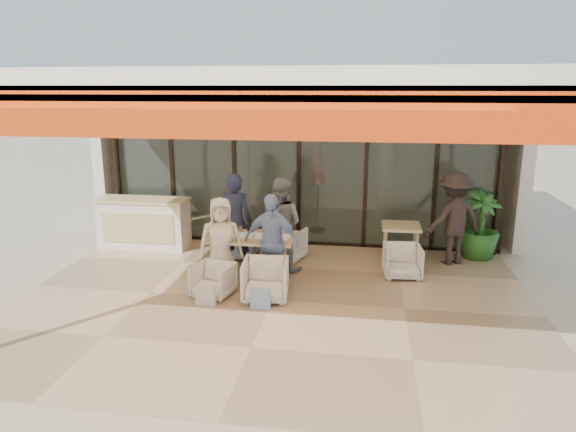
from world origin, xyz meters
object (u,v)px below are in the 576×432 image
(chair_far_left, at_px, (242,243))
(potted_palm, at_px, (479,225))
(host_counter, at_px, (144,223))
(diner_cream, at_px, (221,242))
(dining_table, at_px, (252,239))
(side_chair, at_px, (402,260))
(diner_periwinkle, at_px, (271,242))
(standing_woman, at_px, (454,219))
(chair_near_right, at_px, (265,278))
(chair_near_left, at_px, (213,279))
(chair_far_right, at_px, (285,243))
(diner_navy, at_px, (235,221))
(side_table, at_px, (401,231))
(diner_grey, at_px, (280,224))

(chair_far_left, relative_size, potted_palm, 0.44)
(host_counter, xyz_separation_m, potted_palm, (6.63, 0.34, 0.14))
(diner_cream, bearing_deg, dining_table, 29.98)
(chair_far_left, height_order, side_chair, side_chair)
(host_counter, distance_m, chair_far_left, 2.17)
(diner_periwinkle, bearing_deg, diner_cream, -169.22)
(dining_table, xyz_separation_m, standing_woman, (3.53, 1.20, 0.19))
(host_counter, distance_m, chair_near_right, 3.72)
(diner_periwinkle, xyz_separation_m, side_chair, (2.16, 0.81, -0.47))
(host_counter, distance_m, side_chair, 5.22)
(chair_near_left, distance_m, side_chair, 3.27)
(side_chair, height_order, standing_woman, standing_woman)
(chair_far_left, relative_size, side_chair, 0.92)
(chair_far_right, bearing_deg, host_counter, 9.98)
(chair_near_left, relative_size, diner_cream, 0.39)
(host_counter, height_order, chair_near_right, host_counter)
(diner_navy, xyz_separation_m, diner_cream, (0.00, -0.90, -0.13))
(chair_near_left, distance_m, standing_woman, 4.53)
(chair_far_right, relative_size, standing_woman, 0.40)
(dining_table, height_order, side_table, dining_table)
(host_counter, distance_m, side_table, 5.14)
(dining_table, height_order, side_chair, dining_table)
(diner_grey, bearing_deg, chair_near_right, 104.36)
(dining_table, relative_size, side_chair, 2.33)
(chair_far_left, distance_m, diner_cream, 1.47)
(chair_near_left, distance_m, diner_grey, 1.72)
(dining_table, height_order, chair_far_left, dining_table)
(diner_periwinkle, height_order, potted_palm, diner_periwinkle)
(side_chair, bearing_deg, side_table, 85.14)
(diner_navy, bearing_deg, side_table, -168.10)
(chair_near_right, distance_m, diner_grey, 1.48)
(chair_far_left, height_order, chair_far_right, chair_far_right)
(chair_near_left, xyz_separation_m, chair_near_right, (0.84, 0.00, 0.06))
(chair_near_right, xyz_separation_m, diner_periwinkle, (0.00, 0.50, 0.44))
(chair_far_left, distance_m, chair_near_right, 2.08)
(chair_far_right, distance_m, side_chair, 2.24)
(chair_near_left, bearing_deg, diner_periwinkle, 42.70)
(chair_far_right, height_order, diner_navy, diner_navy)
(chair_far_right, height_order, potted_palm, potted_palm)
(diner_periwinkle, xyz_separation_m, standing_woman, (3.10, 1.66, 0.08))
(diner_grey, height_order, standing_woman, standing_woman)
(dining_table, distance_m, chair_far_left, 1.10)
(host_counter, xyz_separation_m, chair_far_left, (2.13, -0.33, -0.24))
(diner_cream, relative_size, standing_woman, 0.86)
(chair_far_left, height_order, standing_woman, standing_woman)
(chair_near_right, relative_size, diner_grey, 0.42)
(chair_far_right, distance_m, diner_periwinkle, 1.47)
(chair_near_right, distance_m, standing_woman, 3.82)
(side_table, bearing_deg, dining_table, -156.81)
(chair_near_left, relative_size, standing_woman, 0.34)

